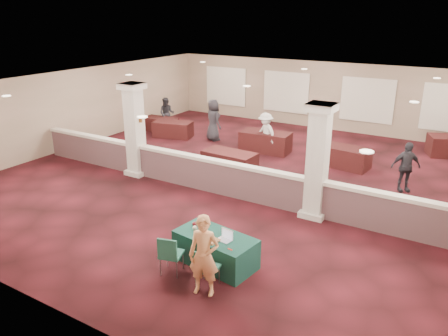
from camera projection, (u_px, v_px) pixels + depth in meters
The scene contains 31 objects.
ground at pixel (245, 179), 14.98m from camera, with size 16.00×16.00×0.00m, color #421017.
wall_back at pixel (325, 96), 20.88m from camera, with size 16.00×0.04×3.20m, color #827159.
wall_front at pixel (39, 234), 7.98m from camera, with size 16.00×0.04×3.20m, color #827159.
wall_left at pixel (78, 108), 18.30m from camera, with size 0.04×16.00×3.20m, color #827159.
ceiling at pixel (247, 86), 13.89m from camera, with size 16.00×16.00×0.02m, color silver.
partition_wall at pixel (222, 177), 13.57m from camera, with size 15.60×0.28×1.10m.
column_left at pixel (135, 129), 14.90m from camera, with size 0.72×0.72×3.20m.
column_right at pixel (318, 161), 11.76m from camera, with size 0.72×0.72×3.20m.
sconce_left at pixel (128, 118), 14.92m from camera, with size 0.12×0.12×0.18m.
sconce_right at pixel (140, 120), 14.64m from camera, with size 0.12×0.12×0.18m.
near_table at pixel (215, 249), 9.87m from camera, with size 1.86×0.93×0.71m, color #0E3428.
conf_chair_main at pixel (205, 266), 8.93m from camera, with size 0.48×0.48×0.88m.
conf_chair_side at pixel (170, 252), 9.39m from camera, with size 0.57×0.57×0.92m.
woman at pixel (204, 256), 8.66m from camera, with size 0.62×0.41×1.73m, color #EA9466.
far_table_front_left at pixel (173, 129), 19.87m from camera, with size 1.73×0.87×0.70m, color black.
far_table_front_center at pixel (230, 162), 15.47m from camera, with size 1.88×0.94×0.76m, color black.
far_table_front_right at pixel (344, 157), 16.06m from camera, with size 1.84×0.92×0.75m, color black.
far_table_back_left at pixel (160, 124), 20.85m from camera, with size 1.60×0.80×0.65m, color black.
far_table_back_center at pixel (265, 142), 17.80m from camera, with size 1.99×1.00×0.81m, color black.
attendee_a at pixel (167, 113), 21.07m from camera, with size 0.73×0.41×1.52m, color black.
attendee_b at pixel (265, 133), 17.46m from camera, with size 1.05×0.48×1.65m, color silver.
attendee_c at pixel (406, 167), 13.74m from camera, with size 0.95×0.45×1.62m, color black.
attendee_d at pixel (213, 120), 19.18m from camera, with size 0.90×0.49×1.82m, color black.
laptop_base at pixel (224, 240), 9.54m from camera, with size 0.32×0.22×0.02m, color silver.
laptop_screen at pixel (227, 233), 9.58m from camera, with size 0.32×0.01×0.21m, color silver.
screen_glow at pixel (227, 234), 9.58m from camera, with size 0.29×0.00×0.19m, color silver.
knitting at pixel (210, 240), 9.54m from camera, with size 0.39×0.29×0.03m, color orange.
yarn_cream at pixel (195, 228), 9.98m from camera, with size 0.11×0.11×0.11m, color beige.
yarn_red at pixel (194, 224), 10.18m from camera, with size 0.10×0.10×0.10m, color maroon.
yarn_grey at pixel (204, 226), 10.08m from camera, with size 0.10×0.10×0.10m, color #4F4F54.
scissors at pixel (230, 249), 9.17m from camera, with size 0.12×0.03×0.01m, color red.
Camera 1 is at (6.56, -12.34, 5.45)m, focal length 35.00 mm.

